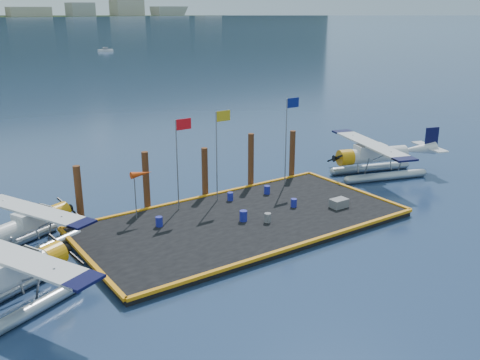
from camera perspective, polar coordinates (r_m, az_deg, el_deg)
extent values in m
plane|color=navy|center=(33.89, 0.30, -4.81)|extent=(4000.00, 4000.00, 0.00)
cube|color=black|center=(33.81, 0.30, -4.49)|extent=(20.00, 10.00, 0.40)
cone|color=black|center=(1520.86, -21.49, 16.20)|extent=(1100.00, 1100.00, 360.00)
cone|color=#495E61|center=(2354.42, -16.28, 16.88)|extent=(1300.00, 1300.00, 560.00)
cone|color=#495E61|center=(2378.85, -8.31, 17.38)|extent=(1000.00, 1000.00, 420.00)
cylinder|color=#99A0A6|center=(25.75, -22.47, -13.33)|extent=(6.13, 3.24, 0.62)
cylinder|color=silver|center=(26.04, -24.02, -9.65)|extent=(4.87, 3.04, 1.14)
cube|color=silver|center=(26.19, -23.02, -8.46)|extent=(2.56, 1.99, 0.94)
cube|color=black|center=(26.27, -22.53, -7.82)|extent=(1.78, 1.60, 0.57)
cylinder|color=orange|center=(27.45, -19.45, -7.65)|extent=(1.45, 1.53, 1.21)
cube|color=black|center=(27.96, -18.07, -7.03)|extent=(1.02, 2.13, 1.17)
cube|color=silver|center=(25.98, -23.15, -7.43)|extent=(5.30, 9.16, 0.12)
cube|color=black|center=(22.77, -16.32, -10.28)|extent=(1.81, 1.50, 0.14)
cylinder|color=#99A0A6|center=(33.26, -23.06, -6.26)|extent=(5.48, 2.89, 0.56)
cylinder|color=#99A0A6|center=(31.72, -20.84, -7.16)|extent=(5.48, 2.89, 0.56)
cylinder|color=silver|center=(32.11, -21.98, -4.55)|extent=(4.36, 2.72, 1.02)
cube|color=silver|center=(32.30, -21.27, -3.71)|extent=(2.28, 1.78, 0.84)
cube|color=black|center=(32.39, -20.92, -3.26)|extent=(1.59, 1.43, 0.51)
cylinder|color=orange|center=(33.48, -18.73, -3.27)|extent=(1.29, 1.37, 1.08)
cube|color=black|center=(33.95, -17.73, -2.87)|extent=(0.91, 1.91, 1.04)
cube|color=silver|center=(32.14, -21.36, -2.94)|extent=(4.73, 8.19, 0.11)
cube|color=black|center=(29.22, -16.48, -4.47)|extent=(1.62, 1.34, 0.12)
cylinder|color=#99A0A6|center=(44.00, 15.32, 0.39)|extent=(6.68, 2.63, 0.66)
cylinder|color=#99A0A6|center=(45.95, 13.73, 1.25)|extent=(6.68, 2.63, 0.66)
cylinder|color=silver|center=(44.46, 14.42, 2.63)|extent=(5.22, 2.66, 1.21)
cube|color=silver|center=(44.02, 13.72, 3.05)|extent=(2.66, 1.86, 0.99)
cube|color=black|center=(43.80, 13.37, 3.30)|extent=(1.80, 1.55, 0.60)
cylinder|color=orange|center=(43.05, 11.18, 2.37)|extent=(1.42, 1.54, 1.27)
cube|color=black|center=(42.62, 10.07, 2.28)|extent=(0.78, 2.35, 1.23)
cube|color=silver|center=(43.89, 13.77, 3.74)|extent=(4.48, 9.91, 0.13)
cube|color=black|center=(40.08, 17.19, 2.13)|extent=(1.86, 1.43, 0.14)
cube|color=black|center=(47.87, 10.90, 5.09)|extent=(1.86, 1.43, 0.14)
cube|color=black|center=(47.03, 19.77, 4.20)|extent=(1.19, 0.48, 1.86)
cube|color=silver|center=(47.13, 19.57, 3.35)|extent=(2.04, 3.85, 0.11)
cylinder|color=navy|center=(32.90, -8.62, -4.41)|extent=(0.43, 0.43, 0.61)
cylinder|color=navy|center=(33.32, 0.36, -3.85)|extent=(0.48, 0.48, 0.67)
cylinder|color=navy|center=(35.83, 5.76, -2.44)|extent=(0.40, 0.40, 0.56)
cylinder|color=slate|center=(33.18, 2.97, -4.05)|extent=(0.42, 0.42, 0.59)
cylinder|color=navy|center=(38.17, 2.90, -1.05)|extent=(0.43, 0.43, 0.60)
cylinder|color=navy|center=(36.85, -1.05, -1.76)|extent=(0.40, 0.40, 0.57)
cube|color=slate|center=(36.20, 10.50, -2.44)|extent=(1.15, 0.77, 0.58)
cylinder|color=gray|center=(34.60, -6.71, 1.52)|extent=(0.08, 0.08, 6.00)
cube|color=red|center=(34.21, -6.05, 5.94)|extent=(1.10, 0.03, 0.70)
cylinder|color=gray|center=(36.01, -2.50, 2.45)|extent=(0.08, 0.08, 6.20)
cube|color=gold|center=(35.67, -1.81, 6.85)|extent=(1.10, 0.03, 0.70)
cylinder|color=gray|center=(39.38, 4.92, 3.97)|extent=(0.08, 0.08, 6.50)
cube|color=navy|center=(39.13, 5.66, 8.20)|extent=(1.10, 0.03, 0.70)
cylinder|color=gray|center=(33.84, -11.10, -1.74)|extent=(0.07, 0.07, 3.00)
cone|color=red|center=(33.59, -10.46, 0.66)|extent=(1.40, 0.44, 0.44)
cylinder|color=#492B14|center=(34.26, -16.78, -1.76)|extent=(0.44, 0.44, 4.00)
cylinder|color=#492B14|center=(35.73, -9.97, -0.28)|extent=(0.44, 0.44, 4.20)
cylinder|color=#492B14|center=(37.77, -3.77, 0.64)|extent=(0.44, 0.44, 3.80)
cylinder|color=#492B14|center=(39.80, 1.17, 1.95)|extent=(0.44, 0.44, 4.30)
cylinder|color=#492B14|center=(42.22, 5.58, 2.59)|extent=(0.44, 0.44, 4.00)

